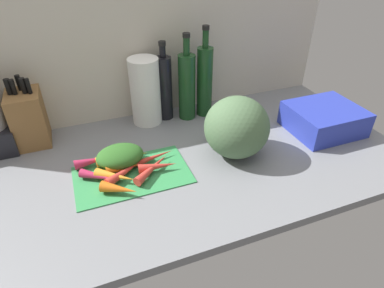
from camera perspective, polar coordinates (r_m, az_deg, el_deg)
ground_plane at (r=115.87cm, az=-4.48°, el=-3.57°), size 170.00×80.00×3.00cm
wall_back at (r=135.25cm, az=-10.20°, el=16.75°), size 170.00×3.00×60.00cm
cutting_board at (r=109.98cm, az=-10.40°, el=-5.23°), size 37.28×22.17×0.80cm
carrot_0 at (r=108.32cm, az=-15.76°, el=-5.51°), size 12.79×10.60×3.00cm
carrot_1 at (r=106.85cm, az=-13.29°, el=-5.52°), size 12.77×10.46×3.50cm
carrot_2 at (r=114.95cm, az=-12.77°, el=-2.24°), size 15.20×4.64×3.56cm
carrot_3 at (r=101.84cm, az=-12.61°, el=-7.67°), size 11.52×9.30×3.60cm
carrot_4 at (r=108.25cm, az=-11.67°, el=-4.77°), size 14.21×10.51×3.21cm
carrot_5 at (r=108.83cm, az=-6.03°, el=-3.90°), size 12.99×4.77×3.28cm
carrot_6 at (r=113.93cm, az=-6.65°, el=-2.29°), size 14.90×5.32×2.29cm
carrot_7 at (r=115.02cm, az=-11.10°, el=-2.21°), size 13.75×2.92×2.83cm
carrot_8 at (r=115.49cm, az=-16.94°, el=-2.84°), size 12.25×4.17×3.40cm
carrot_9 at (r=109.94cm, az=-11.98°, el=-4.04°), size 11.10×4.15×3.48cm
carrot_10 at (r=108.35cm, az=-6.97°, el=-4.23°), size 14.60×12.70×3.10cm
carrot_greens_pile at (r=112.58cm, az=-12.46°, el=-2.06°), size 15.91×12.23×6.73cm
winter_squash at (r=113.64cm, az=7.81°, el=2.90°), size 22.70×22.48×21.68cm
knife_block at (r=134.42cm, az=-26.62°, el=4.32°), size 11.44×16.76×25.62cm
paper_towel_roll at (r=133.02cm, az=-8.15°, el=9.03°), size 11.90×11.90×27.08cm
bottle_0 at (r=135.51cm, az=-4.86°, el=9.83°), size 6.51×6.51×32.47cm
bottle_1 at (r=135.03cm, az=-0.91°, el=10.11°), size 6.96×6.96×35.47cm
bottle_2 at (r=137.50cm, az=2.22°, el=11.00°), size 6.51×6.51×37.48cm
dish_rack at (r=139.76cm, az=22.03°, el=4.08°), size 26.65×23.47×9.87cm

